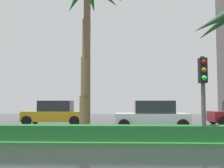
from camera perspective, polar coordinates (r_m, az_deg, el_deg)
name	(u,v)px	position (r m, az deg, el deg)	size (l,w,h in m)	color
ground_plane	(93,137)	(12.74, -4.32, -11.69)	(90.00, 42.00, 0.10)	black
median_strip	(90,137)	(11.74, -4.86, -11.75)	(85.50, 4.00, 0.15)	#2D6B33
median_hedge	(86,133)	(10.31, -5.80, -10.76)	(76.50, 0.70, 0.60)	#1E6028
palm_tree_centre_left	(87,3)	(12.64, -5.53, 17.61)	(3.70, 3.70, 7.73)	brown
traffic_signal_median_right	(203,83)	(10.38, 19.65, 0.28)	(0.28, 0.43, 3.27)	#4C4C47
car_in_traffic_second	(55,113)	(18.99, -12.69, -6.33)	(4.30, 2.02, 1.72)	#B28C1E
car_in_traffic_third	(152,116)	(15.63, 8.97, -6.95)	(4.30, 2.02, 1.72)	silver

